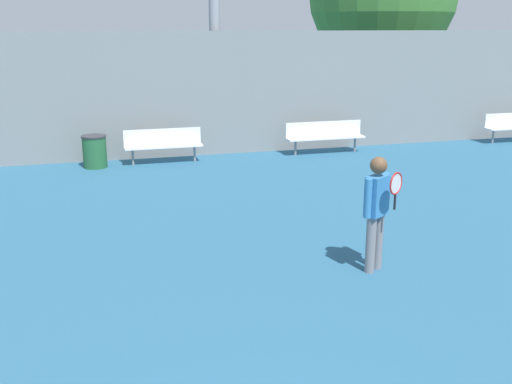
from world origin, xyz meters
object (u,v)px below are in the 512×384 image
object	(u,v)px
bench_courtside_near	(163,142)
bench_adjacent_court	(325,134)
trash_bin	(95,151)
tennis_player	(377,207)

from	to	relation	value
bench_courtside_near	bench_adjacent_court	xyz separation A→B (m)	(4.39, 0.00, 0.00)
bench_courtside_near	trash_bin	bearing A→B (deg)	-177.29
bench_adjacent_court	bench_courtside_near	bearing A→B (deg)	-179.99
bench_adjacent_court	trash_bin	size ratio (longest dim) A/B	2.74
bench_courtside_near	trash_bin	size ratio (longest dim) A/B	2.46
tennis_player	bench_adjacent_court	distance (m)	8.18
tennis_player	bench_courtside_near	world-z (taller)	tennis_player
tennis_player	trash_bin	world-z (taller)	tennis_player
trash_bin	bench_adjacent_court	bearing A→B (deg)	0.76
tennis_player	bench_courtside_near	bearing A→B (deg)	72.47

